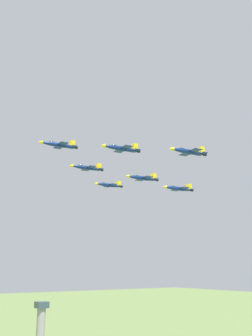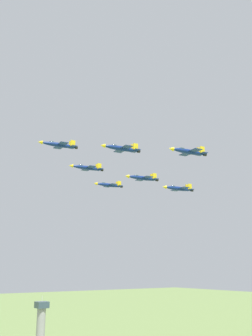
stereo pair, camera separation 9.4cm
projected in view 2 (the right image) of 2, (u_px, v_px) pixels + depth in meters
control_tower at (41, 329)px, 200.31m from camera, size 6.00×6.00×32.24m
jet_lead at (59, 145)px, 160.86m from camera, size 10.41×16.83×3.54m
jet_left_wingman at (121, 148)px, 155.05m from camera, size 10.83×17.52×3.68m
jet_right_wingman at (87, 168)px, 183.76m from camera, size 10.70×17.39×3.65m
jet_left_outer at (189, 152)px, 149.29m from camera, size 10.76×17.41×3.66m
jet_right_outer at (109, 185)px, 206.74m from camera, size 10.39×16.92×3.55m
jet_slot_rear at (143, 178)px, 177.22m from camera, size 10.67×17.29×3.63m
jet_trailing at (179, 188)px, 185.85m from camera, size 10.89×17.69×3.72m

